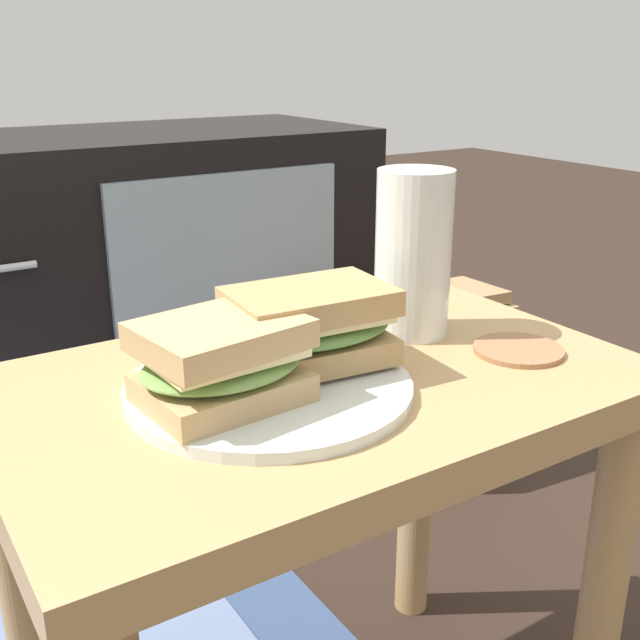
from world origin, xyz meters
TOP-DOWN VIEW (x-y plane):
  - side_table at (0.00, 0.00)m, footprint 0.56×0.36m
  - tv_cabinet at (0.15, 0.95)m, footprint 0.96×0.46m
  - plate at (-0.06, -0.01)m, footprint 0.24×0.24m
  - sandwich_front at (-0.10, -0.02)m, footprint 0.14×0.11m
  - sandwich_back at (-0.01, -0.00)m, footprint 0.15×0.11m
  - beer_glass at (0.14, 0.04)m, footprint 0.07×0.07m
  - coaster at (0.19, -0.06)m, footprint 0.08×0.08m
  - paper_bag at (0.53, 0.44)m, footprint 0.25×0.19m

SIDE VIEW (x-z plane):
  - paper_bag at x=0.53m, z-range 0.00..0.33m
  - tv_cabinet at x=0.15m, z-range 0.00..0.58m
  - side_table at x=0.00m, z-range 0.14..0.60m
  - coaster at x=0.19m, z-range 0.46..0.47m
  - plate at x=-0.06m, z-range 0.46..0.47m
  - sandwich_front at x=-0.10m, z-range 0.47..0.54m
  - sandwich_back at x=-0.01m, z-range 0.47..0.54m
  - beer_glass at x=0.14m, z-range 0.46..0.62m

